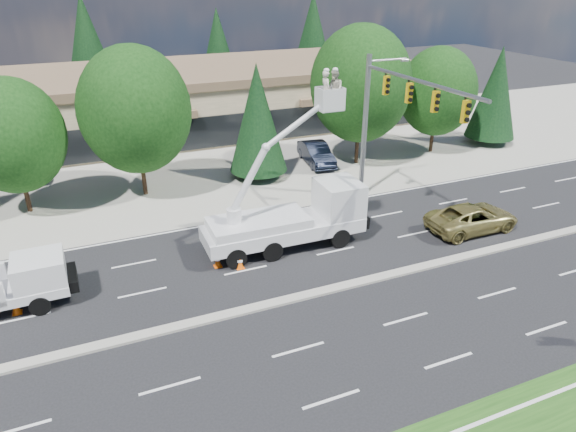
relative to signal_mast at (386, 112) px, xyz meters
name	(u,v)px	position (x,y,z in m)	size (l,w,h in m)	color
ground	(269,305)	(-10.03, -7.04, -6.06)	(140.00, 140.00, 0.00)	black
concrete_apron	(175,164)	(-10.03, 12.96, -6.05)	(140.00, 22.00, 0.01)	#9A988C
road_median	(269,304)	(-10.03, -7.04, -6.00)	(120.00, 0.55, 0.12)	#9A988C
strip_mall	(150,100)	(-10.03, 22.93, -3.23)	(50.40, 15.40, 5.50)	tan
tree_front_c	(13,136)	(-20.03, 7.96, -1.27)	(5.89, 5.89, 8.18)	#332114
tree_front_d	(135,110)	(-13.03, 7.96, -0.44)	(6.91, 6.91, 9.59)	#332114
tree_front_e	(257,118)	(-5.03, 7.96, -1.77)	(4.05, 4.05, 7.99)	#332114
tree_front_f	(361,84)	(2.97, 7.96, -0.08)	(7.36, 7.36, 10.21)	#332114
tree_front_g	(438,92)	(9.97, 7.96, -1.18)	(6.01, 6.01, 8.34)	#332114
tree_front_h	(496,93)	(15.97, 7.96, -1.74)	(4.08, 4.08, 8.04)	#332114
tree_back_b	(88,48)	(-14.03, 34.96, 0.14)	(5.86, 5.86, 11.55)	#332114
tree_back_c	(218,50)	(-0.03, 34.96, -0.78)	(4.99, 4.99, 9.84)	#332114
tree_back_d	(313,38)	(11.97, 34.96, -0.02)	(5.71, 5.71, 11.25)	#332114
signal_mast	(386,112)	(0.00, 0.00, 0.00)	(2.76, 10.16, 9.00)	gray
utility_pickup	(7,291)	(-20.51, -2.84, -5.14)	(5.85, 2.40, 2.23)	silver
bucket_truck	(297,211)	(-6.58, -2.31, -4.10)	(8.59, 2.91, 9.21)	silver
traffic_cone_a	(16,307)	(-20.25, -3.32, -5.72)	(0.40, 0.40, 0.70)	#FD5D08
traffic_cone_b	(218,261)	(-11.19, -2.94, -5.72)	(0.40, 0.40, 0.70)	#FD5D08
traffic_cone_c	(240,262)	(-10.21, -3.52, -5.72)	(0.40, 0.40, 0.70)	#FD5D08
minivan	(472,218)	(3.26, -4.64, -5.31)	(2.49, 5.40, 1.50)	#9B8E4B
parked_car_west	(35,170)	(-19.74, 13.87, -5.39)	(1.58, 3.92, 1.33)	black
parked_car_east	(316,153)	(0.02, 8.96, -5.25)	(1.70, 4.88, 1.61)	black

